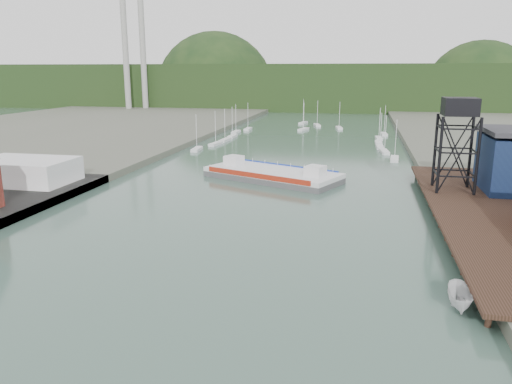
% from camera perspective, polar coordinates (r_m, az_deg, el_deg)
% --- Properties ---
extents(ground, '(600.00, 600.00, 0.00)m').
position_cam_1_polar(ground, '(43.92, -16.35, -17.89)').
color(ground, '#324E43').
rests_on(ground, ground).
extents(east_pier, '(14.00, 70.00, 2.45)m').
position_cam_1_polar(east_pier, '(82.26, 24.26, -2.09)').
color(east_pier, black).
rests_on(east_pier, ground).
extents(white_shed, '(18.00, 12.00, 4.50)m').
position_cam_1_polar(white_shed, '(105.47, -24.93, 2.20)').
color(white_shed, silver).
rests_on(white_shed, west_quay).
extents(lift_tower, '(6.50, 6.50, 16.00)m').
position_cam_1_polar(lift_tower, '(92.20, 22.24, 8.40)').
color(lift_tower, black).
rests_on(lift_tower, east_pier).
extents(marina_sailboats, '(57.71, 92.65, 0.90)m').
position_cam_1_polar(marina_sailboats, '(173.46, 5.68, 6.31)').
color(marina_sailboats, silver).
rests_on(marina_sailboats, ground).
extents(smokestacks, '(11.20, 8.20, 60.00)m').
position_cam_1_polar(smokestacks, '(293.08, -13.71, 14.82)').
color(smokestacks, '#969691').
rests_on(smokestacks, ground).
extents(distant_hills, '(500.00, 120.00, 80.00)m').
position_cam_1_polar(distant_hills, '(334.88, 8.22, 11.53)').
color(distant_hills, black).
rests_on(distant_hills, ground).
extents(chain_ferry, '(30.84, 22.01, 4.13)m').
position_cam_1_polar(chain_ferry, '(105.81, 1.87, 2.05)').
color(chain_ferry, '#4C4B4E').
rests_on(chain_ferry, ground).
extents(motorboat, '(2.46, 5.85, 2.22)m').
position_cam_1_polar(motorboat, '(53.27, 22.29, -11.18)').
color(motorboat, silver).
rests_on(motorboat, ground).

